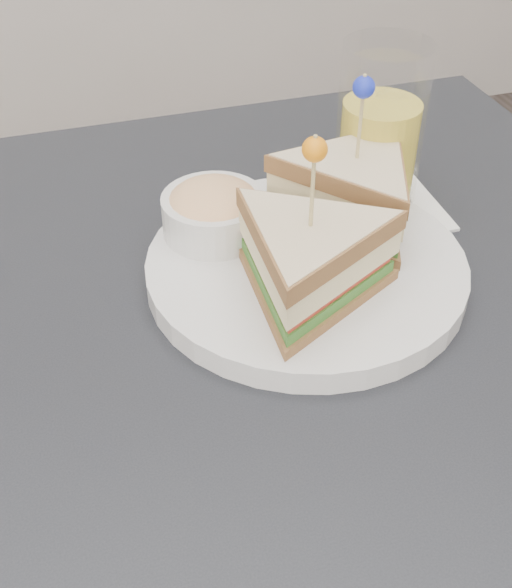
% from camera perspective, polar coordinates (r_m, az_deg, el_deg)
% --- Properties ---
extents(table, '(0.80, 0.80, 0.75)m').
position_cam_1_polar(table, '(0.59, -0.65, -10.33)').
color(table, black).
rests_on(table, ground).
extents(plate_meal, '(0.29, 0.27, 0.15)m').
position_cam_1_polar(plate_meal, '(0.58, 4.53, 4.76)').
color(plate_meal, silver).
rests_on(plate_meal, table).
extents(drink_set, '(0.12, 0.12, 0.15)m').
position_cam_1_polar(drink_set, '(0.66, 9.48, 11.70)').
color(drink_set, white).
rests_on(drink_set, table).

